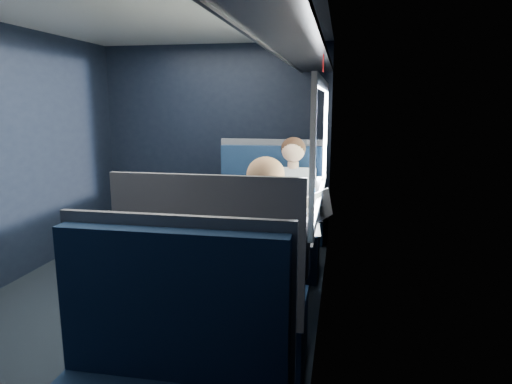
% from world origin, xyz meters
% --- Properties ---
extents(ground, '(2.80, 4.20, 0.01)m').
position_xyz_m(ground, '(0.00, 0.00, -0.01)').
color(ground, black).
extents(room_shell, '(3.00, 4.40, 2.40)m').
position_xyz_m(room_shell, '(0.02, 0.00, 1.48)').
color(room_shell, black).
rests_on(room_shell, ground).
extents(table, '(0.62, 1.00, 0.74)m').
position_xyz_m(table, '(1.03, 0.00, 0.66)').
color(table, '#54565E').
rests_on(table, ground).
extents(seat_bay_near, '(1.04, 0.62, 1.26)m').
position_xyz_m(seat_bay_near, '(0.84, 0.87, 0.42)').
color(seat_bay_near, '#0C1C37').
rests_on(seat_bay_near, ground).
extents(seat_bay_far, '(1.04, 0.62, 1.26)m').
position_xyz_m(seat_bay_far, '(0.85, -0.87, 0.41)').
color(seat_bay_far, '#0C1C37').
rests_on(seat_bay_far, ground).
extents(seat_row_front, '(1.04, 0.51, 1.16)m').
position_xyz_m(seat_row_front, '(0.85, 1.80, 0.41)').
color(seat_row_front, '#0C1C37').
rests_on(seat_row_front, ground).
extents(man, '(0.53, 0.56, 1.32)m').
position_xyz_m(man, '(1.10, 0.70, 0.72)').
color(man, black).
rests_on(man, ground).
extents(woman, '(0.53, 0.56, 1.32)m').
position_xyz_m(woman, '(1.10, -0.71, 0.73)').
color(woman, black).
rests_on(woman, ground).
extents(papers, '(0.65, 0.88, 0.01)m').
position_xyz_m(papers, '(1.09, -0.00, 0.74)').
color(papers, white).
rests_on(papers, table).
extents(laptop, '(0.33, 0.37, 0.23)m').
position_xyz_m(laptop, '(1.35, 0.03, 0.80)').
color(laptop, silver).
rests_on(laptop, table).
extents(bottle_small, '(0.06, 0.06, 0.22)m').
position_xyz_m(bottle_small, '(1.32, 0.18, 0.84)').
color(bottle_small, silver).
rests_on(bottle_small, table).
extents(cup, '(0.08, 0.08, 0.10)m').
position_xyz_m(cup, '(1.26, 0.44, 0.79)').
color(cup, white).
rests_on(cup, table).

